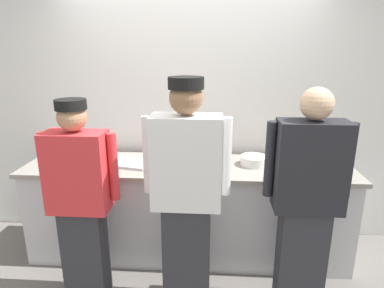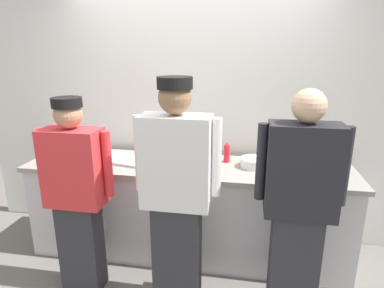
{
  "view_description": "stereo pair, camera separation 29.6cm",
  "coord_description": "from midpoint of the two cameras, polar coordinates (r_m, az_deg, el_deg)",
  "views": [
    {
      "loc": [
        0.23,
        -2.43,
        1.92
      ],
      "look_at": [
        0.04,
        0.4,
        1.09
      ],
      "focal_mm": 30.54,
      "sensor_mm": 36.0,
      "label": 1
    },
    {
      "loc": [
        0.53,
        -2.4,
        1.92
      ],
      "look_at": [
        0.04,
        0.4,
        1.09
      ],
      "focal_mm": 30.54,
      "sensor_mm": 36.0,
      "label": 2
    }
  ],
  "objects": [
    {
      "name": "ramekin_yellow_sauce",
      "position": [
        2.95,
        -2.42,
        -3.45
      ],
      "size": [
        0.1,
        0.1,
        0.05
      ],
      "color": "white",
      "rests_on": "prep_counter"
    },
    {
      "name": "ramekin_orange_sauce",
      "position": [
        3.04,
        5.14,
        -2.97
      ],
      "size": [
        0.1,
        0.1,
        0.04
      ],
      "color": "white",
      "rests_on": "prep_counter"
    },
    {
      "name": "chef_near_left",
      "position": [
        2.65,
        -16.52,
        -8.31
      ],
      "size": [
        0.58,
        0.24,
        1.59
      ],
      "color": "#2D2D33",
      "rests_on": "ground"
    },
    {
      "name": "chef_far_right",
      "position": [
        2.45,
        21.6,
        -9.79
      ],
      "size": [
        0.62,
        0.24,
        1.69
      ],
      "color": "#2D2D33",
      "rests_on": "ground"
    },
    {
      "name": "ramekin_red_sauce",
      "position": [
        2.92,
        1.5,
        -3.7
      ],
      "size": [
        0.09,
        0.09,
        0.04
      ],
      "color": "white",
      "rests_on": "prep_counter"
    },
    {
      "name": "prep_counter",
      "position": [
        3.16,
        1.93,
        -11.38
      ],
      "size": [
        2.97,
        0.69,
        0.9
      ],
      "color": "silver",
      "rests_on": "ground"
    },
    {
      "name": "deli_cup",
      "position": [
        3.03,
        2.71,
        -2.51
      ],
      "size": [
        0.09,
        0.09,
        0.09
      ],
      "primitive_type": "cylinder",
      "color": "white",
      "rests_on": "prep_counter"
    },
    {
      "name": "mixing_bowl_steel",
      "position": [
        3.24,
        -16.92,
        -1.48
      ],
      "size": [
        0.34,
        0.34,
        0.14
      ],
      "primitive_type": "cylinder",
      "color": "#B7BABF",
      "rests_on": "prep_counter"
    },
    {
      "name": "ramekin_green_sauce",
      "position": [
        2.83,
        -1.11,
        -4.25
      ],
      "size": [
        0.1,
        0.1,
        0.05
      ],
      "color": "white",
      "rests_on": "prep_counter"
    },
    {
      "name": "ground_plane",
      "position": [
        3.11,
        0.83,
        -21.93
      ],
      "size": [
        9.0,
        9.0,
        0.0
      ],
      "primitive_type": "plane",
      "color": "slate"
    },
    {
      "name": "chefs_knife",
      "position": [
        3.08,
        18.4,
        -3.81
      ],
      "size": [
        0.28,
        0.03,
        0.02
      ],
      "color": "#B7BABF",
      "rests_on": "prep_counter"
    },
    {
      "name": "squeeze_bottle_secondary",
      "position": [
        3.06,
        23.83,
        -2.83
      ],
      "size": [
        0.06,
        0.06,
        0.19
      ],
      "color": "orange",
      "rests_on": "prep_counter"
    },
    {
      "name": "chef_center",
      "position": [
        2.36,
        0.88,
        -8.41
      ],
      "size": [
        0.63,
        0.24,
        1.75
      ],
      "color": "#2D2D33",
      "rests_on": "ground"
    },
    {
      "name": "squeeze_bottle_primary",
      "position": [
        3.06,
        8.87,
        -1.47
      ],
      "size": [
        0.06,
        0.06,
        0.2
      ],
      "color": "red",
      "rests_on": "prep_counter"
    },
    {
      "name": "plate_stack_front",
      "position": [
        3.0,
        13.62,
        -3.23
      ],
      "size": [
        0.25,
        0.25,
        0.08
      ],
      "color": "white",
      "rests_on": "prep_counter"
    },
    {
      "name": "sheet_tray",
      "position": [
        3.11,
        -8.98,
        -2.81
      ],
      "size": [
        0.56,
        0.38,
        0.02
      ],
      "primitive_type": "cube",
      "rotation": [
        0.0,
        0.0,
        -0.2
      ],
      "color": "#B7BABF",
      "rests_on": "prep_counter"
    },
    {
      "name": "wall_back",
      "position": [
        3.32,
        3.25,
        7.3
      ],
      "size": [
        4.66,
        0.1,
        2.81
      ],
      "color": "white",
      "rests_on": "ground"
    }
  ]
}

